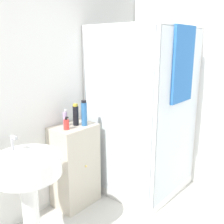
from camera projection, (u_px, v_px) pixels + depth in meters
wall_back at (22, 93)px, 2.38m from camera, size 6.40×0.06×2.50m
shower_enclosure at (144, 149)px, 3.04m from camera, size 0.95×0.98×1.88m
vanity_cabinet at (75, 165)px, 2.77m from camera, size 0.45×0.35×0.88m
sink at (28, 176)px, 2.05m from camera, size 0.54×0.54×0.98m
soap_dispenser at (66, 124)px, 2.54m from camera, size 0.06×0.06×0.13m
shampoo_bottle_tall_black at (76, 115)px, 2.66m from camera, size 0.06×0.06×0.22m
shampoo_bottle_blue at (84, 113)px, 2.64m from camera, size 0.06×0.06×0.26m
lotion_bottle_white at (65, 119)px, 2.65m from camera, size 0.05×0.05×0.18m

